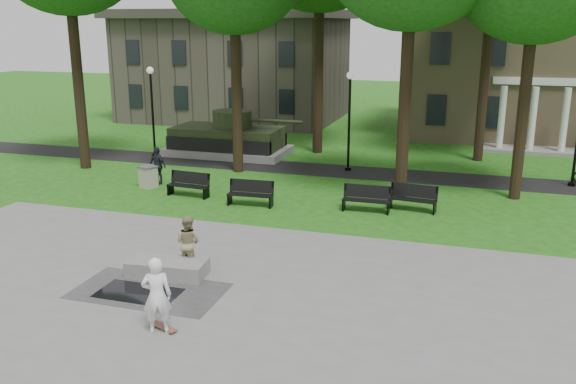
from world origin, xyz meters
name	(u,v)px	position (x,y,z in m)	size (l,w,h in m)	color
ground	(248,260)	(0.00, 0.00, 0.00)	(120.00, 120.00, 0.00)	#195514
plaza	(169,339)	(0.00, -5.00, 0.01)	(22.00, 16.00, 0.02)	gray
footpath	(336,171)	(0.00, 12.00, 0.01)	(44.00, 2.60, 0.01)	black
building_right	(543,65)	(10.00, 26.00, 4.34)	(17.00, 12.00, 8.60)	#9E8460
building_left	(236,69)	(-11.00, 26.50, 3.60)	(15.00, 10.00, 7.20)	#4C443D
lamp_left	(152,104)	(-10.00, 12.30, 2.79)	(0.36, 0.36, 4.73)	black
lamp_mid	(349,113)	(0.50, 12.30, 2.79)	(0.36, 0.36, 4.73)	black
tank_monument	(228,139)	(-6.46, 14.00, 0.86)	(7.45, 3.40, 2.40)	gray
puddle	(138,293)	(-1.92, -3.09, 0.02)	(2.20, 1.20, 0.00)	black
concrete_block	(168,268)	(-1.74, -1.79, 0.24)	(2.20, 1.00, 0.45)	gray
skateboard	(164,328)	(-0.32, -4.66, 0.06)	(0.78, 0.20, 0.07)	brown
skateboarder	(157,296)	(-0.35, -4.83, 0.95)	(0.68, 0.44, 1.85)	white
friend_watching	(188,242)	(-1.37, -1.19, 0.83)	(0.79, 0.62, 1.63)	#988D62
pedestrian_walker	(157,165)	(-7.04, 7.29, 0.83)	(0.98, 0.41, 1.67)	black
park_bench_0	(189,184)	(-4.84, 5.90, 0.52)	(1.83, 0.67, 1.00)	black
park_bench_1	(251,192)	(-1.92, 5.39, 0.52)	(1.82, 0.62, 1.00)	black
park_bench_2	(367,198)	(2.54, 5.96, 0.52)	(1.81, 0.55, 1.00)	black
park_bench_3	(413,197)	(4.20, 6.59, 0.52)	(1.84, 0.73, 1.00)	black
trash_bin	(148,177)	(-7.12, 6.58, 0.49)	(0.86, 0.86, 0.96)	#ABA68C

